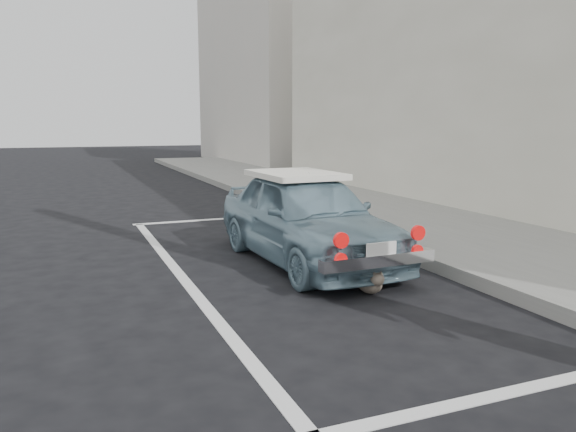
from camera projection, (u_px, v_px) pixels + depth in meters
name	position (u px, v px, depth m)	size (l,w,h in m)	color
ground	(402.00, 373.00, 3.83)	(80.00, 80.00, 0.00)	black
sidewalk	(532.00, 257.00, 6.84)	(2.80, 40.00, 0.15)	slate
building_far	(267.00, 68.00, 23.81)	(3.50, 10.00, 8.00)	beige
pline_rear	(513.00, 391.00, 3.56)	(3.00, 0.12, 0.01)	silver
pline_front	(220.00, 219.00, 9.96)	(3.00, 0.12, 0.01)	silver
pline_side	(181.00, 276.00, 6.24)	(0.12, 7.00, 0.01)	silver
retro_coupe	(307.00, 217.00, 6.80)	(1.42, 3.32, 1.11)	#7292A2
cat	(370.00, 281.00, 5.61)	(0.23, 0.52, 0.27)	#61574A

